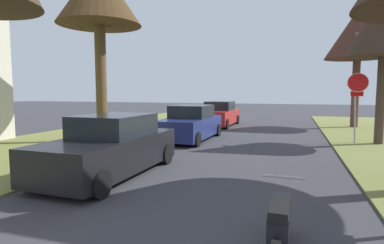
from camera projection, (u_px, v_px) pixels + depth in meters
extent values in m
cylinder|color=#9EA0A5|center=(355.00, 116.00, 13.12)|extent=(0.07, 0.54, 2.21)
cylinder|color=white|center=(358.00, 83.00, 12.69)|extent=(0.82, 0.25, 0.79)
cylinder|color=red|center=(358.00, 83.00, 12.69)|extent=(0.77, 0.25, 0.75)
cube|color=red|center=(357.00, 94.00, 12.83)|extent=(0.48, 0.11, 0.20)
cylinder|color=#48372C|center=(381.00, 101.00, 12.62)|extent=(0.35, 0.35, 3.56)
cylinder|color=#48372C|center=(362.00, 43.00, 12.56)|extent=(0.36, 1.75, 1.21)
cylinder|color=#48372C|center=(375.00, 37.00, 12.26)|extent=(0.70, 0.95, 1.59)
cylinder|color=brown|center=(355.00, 93.00, 18.75)|extent=(0.43, 0.43, 4.13)
cone|color=#46271E|center=(358.00, 33.00, 18.41)|extent=(3.73, 3.73, 3.01)
cylinder|color=brown|center=(361.00, 50.00, 18.92)|extent=(1.27, 0.76, 1.24)
cylinder|color=brown|center=(366.00, 45.00, 18.02)|extent=(0.97, 0.99, 1.61)
cylinder|color=brown|center=(372.00, 48.00, 17.89)|extent=(1.07, 1.54, 1.28)
cylinder|color=brown|center=(101.00, 84.00, 13.39)|extent=(0.47, 0.47, 4.96)
cylinder|color=brown|center=(111.00, 11.00, 12.78)|extent=(0.48, 1.44, 1.20)
cylinder|color=brown|center=(96.00, 17.00, 13.79)|extent=(1.33, 1.30, 1.20)
cylinder|color=brown|center=(105.00, 12.00, 12.94)|extent=(0.36, 0.84, 1.17)
cube|color=black|center=(110.00, 153.00, 8.10)|extent=(1.90, 4.43, 0.85)
cube|color=black|center=(114.00, 125.00, 8.24)|extent=(1.64, 2.05, 0.56)
cylinder|color=black|center=(100.00, 184.00, 6.29)|extent=(0.21, 0.60, 0.60)
cylinder|color=black|center=(34.00, 177.00, 6.87)|extent=(0.21, 0.60, 0.60)
cylinder|color=black|center=(166.00, 154.00, 9.39)|extent=(0.21, 0.60, 0.60)
cylinder|color=black|center=(117.00, 150.00, 9.97)|extent=(0.21, 0.60, 0.60)
cube|color=navy|center=(190.00, 127.00, 14.11)|extent=(1.90, 4.43, 0.85)
cube|color=black|center=(192.00, 111.00, 14.25)|extent=(1.64, 2.05, 0.56)
cylinder|color=black|center=(197.00, 139.00, 12.30)|extent=(0.21, 0.60, 0.60)
cylinder|color=black|center=(157.00, 137.00, 12.88)|extent=(0.21, 0.60, 0.60)
cylinder|color=black|center=(218.00, 130.00, 15.40)|extent=(0.21, 0.60, 0.60)
cylinder|color=black|center=(185.00, 129.00, 15.98)|extent=(0.21, 0.60, 0.60)
cube|color=red|center=(219.00, 117.00, 20.02)|extent=(1.90, 4.43, 0.85)
cube|color=black|center=(220.00, 106.00, 20.16)|extent=(1.64, 2.05, 0.56)
cylinder|color=black|center=(226.00, 124.00, 18.22)|extent=(0.21, 0.60, 0.60)
cylinder|color=black|center=(198.00, 123.00, 18.79)|extent=(0.21, 0.60, 0.60)
cylinder|color=black|center=(237.00, 119.00, 21.31)|extent=(0.21, 0.60, 0.60)
cylinder|color=black|center=(213.00, 119.00, 21.89)|extent=(0.21, 0.60, 0.60)
cylinder|color=black|center=(282.00, 218.00, 4.63)|extent=(0.11, 0.60, 0.60)
cube|color=black|center=(280.00, 218.00, 3.92)|extent=(0.26, 1.02, 0.36)
cube|color=black|center=(279.00, 210.00, 3.67)|extent=(0.23, 0.56, 0.12)
cylinder|color=#9EA0A5|center=(283.00, 177.00, 4.47)|extent=(0.60, 0.05, 0.04)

